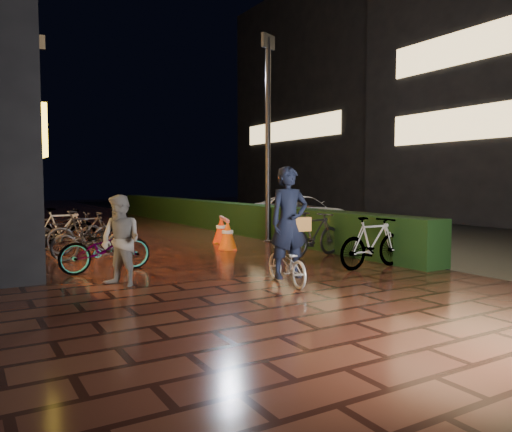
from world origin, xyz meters
TOP-DOWN VIEW (x-y plane):
  - ground at (0.00, 0.00)m, footprint 80.00×80.00m
  - asphalt_road at (9.00, 5.00)m, footprint 11.00×60.00m
  - hedge at (3.30, 8.00)m, footprint 0.70×20.00m
  - bystander_person at (-2.45, -0.31)m, footprint 0.87×0.93m
  - van at (5.33, 5.58)m, footprint 2.53×4.64m
  - far_buildings at (17.23, 9.61)m, footprint 9.08×31.00m
  - lamp_post_hedge at (2.87, 3.63)m, footprint 0.54×0.30m
  - lamp_post_sf at (-2.79, 6.77)m, footprint 0.55×0.22m
  - cyclist at (-0.00, -1.60)m, footprint 0.75×1.44m
  - traffic_barrier at (1.37, 3.45)m, footprint 1.03×1.88m
  - cart_assembly at (3.08, 3.01)m, footprint 0.52×0.51m
  - parked_bikes_storefront at (-2.31, 4.08)m, footprint 2.01×6.16m
  - parked_bikes_hedge at (2.31, -0.25)m, footprint 1.86×2.46m

SIDE VIEW (x-z plane):
  - ground at x=0.00m, z-range 0.00..0.00m
  - asphalt_road at x=9.00m, z-range 0.00..0.01m
  - traffic_barrier at x=1.37m, z-range 0.00..0.77m
  - cart_assembly at x=3.08m, z-range 0.01..0.95m
  - parked_bikes_storefront at x=-2.31m, z-range -0.04..1.01m
  - hedge at x=3.30m, z-range 0.00..1.00m
  - parked_bikes_hedge at x=2.31m, z-range 0.00..1.04m
  - van at x=5.33m, z-range 0.01..1.24m
  - cyclist at x=0.00m, z-range -0.26..1.73m
  - bystander_person at x=-2.45m, z-range 0.00..1.52m
  - lamp_post_sf at x=-2.79m, z-range 0.29..6.08m
  - lamp_post_hedge at x=2.87m, z-range 0.29..6.14m
  - far_buildings at x=17.23m, z-range -0.53..13.47m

